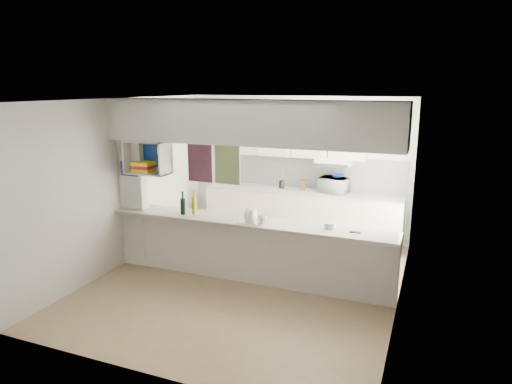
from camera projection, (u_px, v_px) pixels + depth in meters
The scene contains 16 objects.
floor at pixel (247, 281), 6.66m from camera, with size 4.80×4.80×0.00m, color #9D835B.
ceiling at pixel (247, 99), 6.07m from camera, with size 4.80×4.80×0.00m, color white.
wall_back at pixel (297, 167), 8.53m from camera, with size 4.20×4.20×0.00m, color silver.
wall_left at pixel (123, 183), 7.12m from camera, with size 4.80×4.80×0.00m, color silver.
wall_right at pixel (404, 209), 5.61m from camera, with size 4.80×4.80×0.00m, color silver.
servery_partition at pixel (235, 168), 6.34m from camera, with size 4.20×0.50×2.60m.
cubby_shelf at pixel (148, 159), 6.78m from camera, with size 0.65×0.35×0.50m.
kitchen_run at pixel (300, 195), 8.35m from camera, with size 3.60×0.63×2.24m.
microwave at pixel (334, 185), 8.08m from camera, with size 0.49×0.33×0.27m, color white.
bowl at pixel (337, 176), 8.06m from camera, with size 0.24×0.24×0.06m, color navy.
dish_rack at pixel (253, 217), 6.35m from camera, with size 0.39×0.30×0.21m.
cup at pixel (262, 219), 6.32m from camera, with size 0.12×0.12×0.09m, color white.
wine_bottles at pixel (189, 205), 6.74m from camera, with size 0.23×0.16×0.36m.
plastic_tubs at pixel (331, 226), 6.09m from camera, with size 0.50×0.18×0.08m.
utensil_jar at pixel (282, 184), 8.45m from camera, with size 0.10×0.10×0.15m, color black.
knife_block at pixel (303, 185), 8.33m from camera, with size 0.09×0.07×0.18m, color #55331D.
Camera 1 is at (2.40, -5.70, 2.78)m, focal length 32.00 mm.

